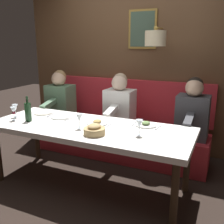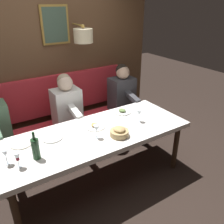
{
  "view_description": "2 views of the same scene",
  "coord_description": "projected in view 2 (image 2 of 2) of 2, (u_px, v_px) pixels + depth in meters",
  "views": [
    {
      "loc": [
        -2.42,
        -1.39,
        1.64
      ],
      "look_at": [
        0.05,
        -0.27,
        0.92
      ],
      "focal_mm": 41.71,
      "sensor_mm": 36.0,
      "label": 1
    },
    {
      "loc": [
        -2.17,
        1.16,
        2.18
      ],
      "look_at": [
        0.05,
        -0.27,
        0.92
      ],
      "focal_mm": 37.92,
      "sensor_mm": 36.0,
      "label": 2
    }
  ],
  "objects": [
    {
      "name": "banquette_bench",
      "position": [
        69.0,
        136.0,
        3.73
      ],
      "size": [
        0.52,
        2.52,
        0.45
      ],
      "primitive_type": "cube",
      "color": "red",
      "rests_on": "ground_plane"
    },
    {
      "name": "diner_near",
      "position": [
        66.0,
        102.0,
        3.47
      ],
      "size": [
        0.6,
        0.4,
        0.79
      ],
      "color": "white",
      "rests_on": "banquette_bench"
    },
    {
      "name": "wine_glass_3",
      "position": [
        97.0,
        129.0,
        2.67
      ],
      "size": [
        0.07,
        0.07,
        0.16
      ],
      "color": "silver",
      "rests_on": "dining_table"
    },
    {
      "name": "ground_plane",
      "position": [
        97.0,
        180.0,
        3.15
      ],
      "size": [
        12.0,
        12.0,
        0.0
      ],
      "primitive_type": "plane",
      "color": "black"
    },
    {
      "name": "wine_bottle",
      "position": [
        36.0,
        149.0,
        2.32
      ],
      "size": [
        0.08,
        0.08,
        0.3
      ],
      "color": "#19381E",
      "rests_on": "dining_table"
    },
    {
      "name": "bread_bowl",
      "position": [
        119.0,
        132.0,
        2.74
      ],
      "size": [
        0.22,
        0.22,
        0.12
      ],
      "color": "tan",
      "rests_on": "dining_table"
    },
    {
      "name": "place_setting_2",
      "position": [
        21.0,
        144.0,
        2.6
      ],
      "size": [
        0.24,
        0.32,
        0.01
      ],
      "color": "silver",
      "rests_on": "dining_table"
    },
    {
      "name": "wine_glass_0",
      "position": [
        17.0,
        157.0,
        2.2
      ],
      "size": [
        0.07,
        0.07,
        0.16
      ],
      "color": "silver",
      "rests_on": "dining_table"
    },
    {
      "name": "diner_nearest",
      "position": [
        122.0,
        89.0,
        3.96
      ],
      "size": [
        0.6,
        0.4,
        0.79
      ],
      "color": "#3D3D42",
      "rests_on": "banquette_bench"
    },
    {
      "name": "back_wall_panel",
      "position": [
        48.0,
        57.0,
        3.67
      ],
      "size": [
        0.59,
        3.72,
        2.9
      ],
      "color": "brown",
      "rests_on": "ground_plane"
    },
    {
      "name": "wine_glass_1",
      "position": [
        5.0,
        154.0,
        2.24
      ],
      "size": [
        0.07,
        0.07,
        0.16
      ],
      "color": "silver",
      "rests_on": "dining_table"
    },
    {
      "name": "place_setting_1",
      "position": [
        122.0,
        111.0,
        3.32
      ],
      "size": [
        0.24,
        0.32,
        0.05
      ],
      "color": "silver",
      "rests_on": "dining_table"
    },
    {
      "name": "place_setting_0",
      "position": [
        52.0,
        138.0,
        2.71
      ],
      "size": [
        0.24,
        0.32,
        0.01
      ],
      "color": "silver",
      "rests_on": "dining_table"
    },
    {
      "name": "dining_table",
      "position": [
        95.0,
        137.0,
        2.86
      ],
      "size": [
        0.9,
        2.32,
        0.74
      ],
      "color": "white",
      "rests_on": "ground_plane"
    },
    {
      "name": "place_setting_3",
      "position": [
        95.0,
        126.0,
        2.94
      ],
      "size": [
        0.24,
        0.31,
        0.05
      ],
      "color": "white",
      "rests_on": "dining_table"
    },
    {
      "name": "wine_glass_2",
      "position": [
        139.0,
        113.0,
        3.04
      ],
      "size": [
        0.07,
        0.07,
        0.16
      ],
      "color": "silver",
      "rests_on": "dining_table"
    }
  ]
}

